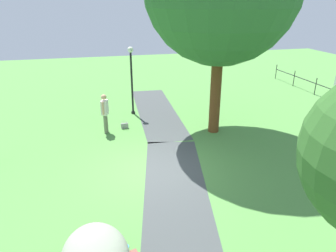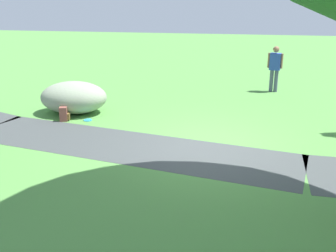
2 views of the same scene
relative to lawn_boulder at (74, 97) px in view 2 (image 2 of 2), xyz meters
name	(u,v)px [view 2 (image 2 of 2)]	position (x,y,z in m)	size (l,w,h in m)	color
ground_plane	(209,147)	(-4.11, 2.11, -0.47)	(48.00, 48.00, 0.00)	#528E41
footpath_segment_mid	(127,146)	(-2.21, 2.38, -0.46)	(8.23, 3.57, 0.01)	#414545
lawn_boulder	(74,97)	(0.00, 0.00, 0.00)	(2.04, 1.57, 0.93)	gray
man_near_boulder	(275,66)	(-6.00, -3.58, 0.45)	(0.51, 0.31, 1.60)	#4D546A
backpack_by_boulder	(64,114)	(0.01, 0.75, -0.27)	(0.31, 0.32, 0.40)	brown
frisbee_on_grass	(88,120)	(-0.63, 0.65, -0.46)	(0.22, 0.22, 0.02)	#3198E5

